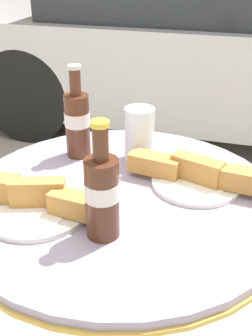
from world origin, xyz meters
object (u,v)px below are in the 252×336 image
at_px(bistro_table, 122,252).
at_px(lunch_plate_far, 37,201).
at_px(cola_bottle_left, 102,193).
at_px(drinking_glass, 139,137).
at_px(cola_bottle_right, 77,122).
at_px(parked_car, 229,44).
at_px(lunch_plate_near, 198,176).

relative_size(bistro_table, lunch_plate_far, 2.42).
distance_m(cola_bottle_left, drinking_glass, 0.34).
bearing_deg(cola_bottle_right, parked_car, 83.98).
xyz_separation_m(cola_bottle_right, lunch_plate_near, (0.34, -0.07, -0.07)).
bearing_deg(drinking_glass, lunch_plate_near, -28.17).
bearing_deg(parked_car, lunch_plate_near, -87.88).
xyz_separation_m(bistro_table, cola_bottle_right, (-0.17, 0.17, 0.27)).
bearing_deg(bistro_table, lunch_plate_far, -142.83).
relative_size(cola_bottle_left, lunch_plate_far, 0.77).
distance_m(bistro_table, cola_bottle_left, 0.31).
bearing_deg(cola_bottle_right, cola_bottle_left, -60.30).
distance_m(bistro_table, lunch_plate_near, 0.28).
height_order(cola_bottle_left, cola_bottle_right, cola_bottle_right).
relative_size(cola_bottle_right, drinking_glass, 1.71).
xyz_separation_m(drinking_glass, lunch_plate_far, (-0.15, -0.30, -0.04)).
xyz_separation_m(bistro_table, lunch_plate_far, (-0.16, -0.12, 0.20)).
bearing_deg(lunch_plate_near, parked_car, 92.12).
relative_size(lunch_plate_near, parked_car, 0.08).
distance_m(bistro_table, drinking_glass, 0.30).
height_order(bistro_table, lunch_plate_far, lunch_plate_far).
height_order(cola_bottle_left, parked_car, parked_car).
bearing_deg(drinking_glass, cola_bottle_right, -173.42).
xyz_separation_m(cola_bottle_right, drinking_glass, (0.17, 0.02, -0.03)).
bearing_deg(parked_car, bistro_table, -91.70).
bearing_deg(cola_bottle_right, lunch_plate_far, -86.60).
height_order(bistro_table, parked_car, parked_car).
bearing_deg(parked_car, cola_bottle_right, -96.02).
bearing_deg(lunch_plate_far, drinking_glass, 63.70).
relative_size(lunch_plate_far, parked_car, 0.07).
bearing_deg(bistro_table, drinking_glass, 92.17).
bearing_deg(lunch_plate_far, parked_car, 84.99).
height_order(bistro_table, cola_bottle_right, cola_bottle_right).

